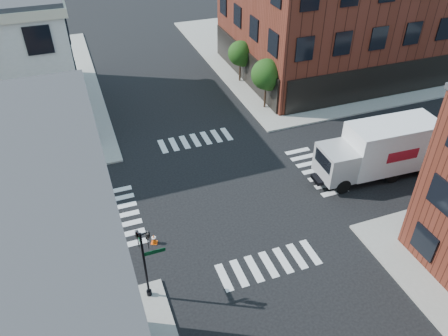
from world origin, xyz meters
The scene contains 8 objects.
ground centered at (0.00, 0.00, 0.00)m, with size 120.00×120.00×0.00m, color black.
sidewalk_ne centered at (21.00, 21.00, 0.07)m, with size 30.00×30.00×0.15m, color gray.
building_ne centered at (20.50, 16.00, 6.00)m, with size 25.00×16.00×12.00m, color #4C1D13.
tree_near centered at (7.56, 9.98, 3.16)m, with size 2.69×2.69×4.49m.
tree_far centered at (7.56, 15.98, 2.87)m, with size 2.43×2.43×4.07m.
signal_pole centered at (-6.72, -6.68, 2.86)m, with size 1.29×1.24×4.60m.
box_truck centered at (10.88, -1.82, 2.09)m, with size 8.98×3.06×4.01m.
traffic_cone centered at (-5.70, -3.09, 0.32)m, with size 0.47×0.47×0.67m.
Camera 1 is at (-8.18, -21.82, 18.97)m, focal length 35.00 mm.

